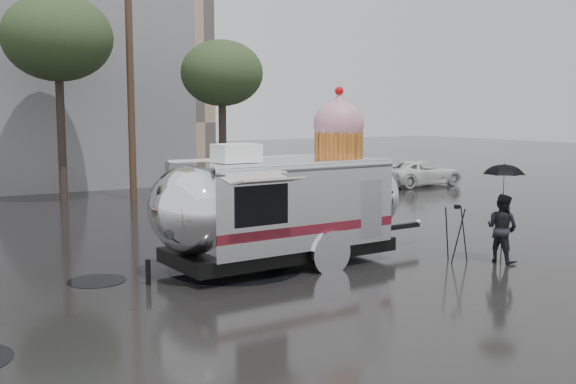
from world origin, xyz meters
TOP-DOWN VIEW (x-y plane):
  - ground at (0.00, 0.00)m, footprint 120.00×120.00m
  - puddles at (0.08, 1.66)m, footprint 9.49×7.41m
  - utility_pole at (2.50, 14.00)m, footprint 1.60×0.28m
  - tree_mid at (0.00, 15.00)m, footprint 4.20×4.20m
  - tree_right at (6.00, 13.00)m, footprint 3.36×3.36m
  - parked_cars at (11.78, 12.00)m, footprint 13.20×1.90m
  - airstream_trailer at (1.90, 1.19)m, footprint 7.90×3.23m
  - person_right at (6.42, -1.32)m, footprint 0.57×0.85m
  - umbrella_black at (6.42, -1.32)m, footprint 1.22×1.22m
  - tripod at (5.55, -0.71)m, footprint 0.52×0.57m

SIDE VIEW (x-z plane):
  - ground at x=0.00m, z-range 0.00..0.00m
  - puddles at x=0.08m, z-range 0.00..0.01m
  - parked_cars at x=11.78m, z-range -0.03..1.47m
  - tripod at x=5.55m, z-range 0.10..1.48m
  - person_right at x=6.42m, z-range 0.00..1.63m
  - airstream_trailer at x=1.90m, z-range -0.63..3.62m
  - umbrella_black at x=6.42m, z-range 0.77..3.15m
  - utility_pole at x=2.50m, z-range 0.12..9.12m
  - tree_right at x=6.00m, z-range 1.85..8.27m
  - tree_mid at x=0.00m, z-range 2.33..10.35m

